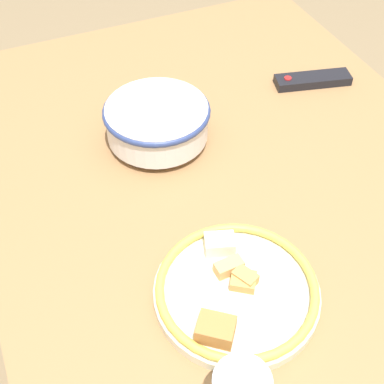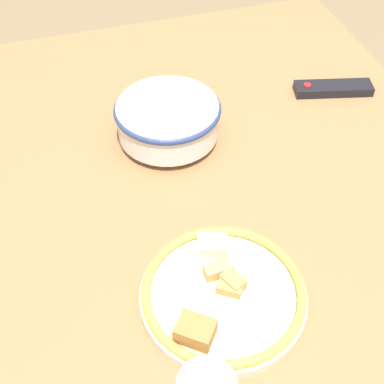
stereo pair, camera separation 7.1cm
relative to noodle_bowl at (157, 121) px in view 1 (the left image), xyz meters
The scene contains 5 objects.
ground_plane 0.82m from the noodle_bowl, 22.57° to the left, with size 8.00×8.00×0.00m, color #7F6B4C.
dining_table 0.28m from the noodle_bowl, 22.57° to the left, with size 1.39×0.93×0.74m.
noodle_bowl is the anchor object (origin of this frame).
food_plate 0.40m from the noodle_bowl, ahead, with size 0.26×0.26×0.05m.
tv_remote 0.40m from the noodle_bowl, 96.66° to the left, with size 0.09×0.18×0.02m.
Camera 1 is at (0.56, -0.36, 1.46)m, focal length 50.00 mm.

